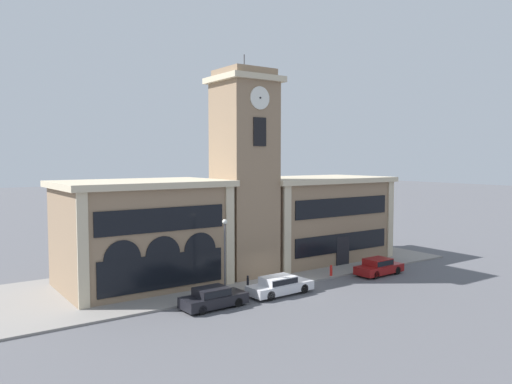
# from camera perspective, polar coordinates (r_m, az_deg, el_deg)

# --- Properties ---
(ground_plane) EXTENTS (300.00, 300.00, 0.00)m
(ground_plane) POSITION_cam_1_polar(r_m,az_deg,el_deg) (37.55, 2.98, -10.93)
(ground_plane) COLOR #56565B
(sidewalk_kerb) EXTENTS (39.47, 12.48, 0.15)m
(sidewalk_kerb) POSITION_cam_1_polar(r_m,az_deg,el_deg) (42.47, -2.30, -9.07)
(sidewalk_kerb) COLOR gray
(sidewalk_kerb) RESTS_ON ground_plane
(clock_tower) EXTENTS (4.90, 4.90, 17.84)m
(clock_tower) POSITION_cam_1_polar(r_m,az_deg,el_deg) (40.34, -1.34, 2.13)
(clock_tower) COLOR #897056
(clock_tower) RESTS_ON ground_plane
(town_hall_left_wing) EXTENTS (12.22, 8.32, 7.94)m
(town_hall_left_wing) POSITION_cam_1_polar(r_m,az_deg,el_deg) (38.37, -12.96, -4.61)
(town_hall_left_wing) COLOR #897056
(town_hall_left_wing) RESTS_ON ground_plane
(town_hall_right_wing) EXTENTS (14.04, 8.32, 7.81)m
(town_hall_right_wing) POSITION_cam_1_polar(r_m,az_deg,el_deg) (47.57, 6.65, -2.98)
(town_hall_right_wing) COLOR #897056
(town_hall_right_wing) RESTS_ON ground_plane
(parked_car_near) EXTENTS (4.36, 1.90, 1.34)m
(parked_car_near) POSITION_cam_1_polar(r_m,az_deg,el_deg) (32.77, -4.94, -11.89)
(parked_car_near) COLOR black
(parked_car_near) RESTS_ON ground_plane
(parked_car_mid) EXTENTS (4.95, 1.92, 1.32)m
(parked_car_mid) POSITION_cam_1_polar(r_m,az_deg,el_deg) (35.69, 2.70, -10.56)
(parked_car_mid) COLOR silver
(parked_car_mid) RESTS_ON ground_plane
(parked_car_far) EXTENTS (4.37, 1.90, 1.38)m
(parked_car_far) POSITION_cam_1_polar(r_m,az_deg,el_deg) (42.64, 13.83, -8.24)
(parked_car_far) COLOR maroon
(parked_car_far) RESTS_ON ground_plane
(street_lamp) EXTENTS (0.36, 0.36, 5.26)m
(street_lamp) POSITION_cam_1_polar(r_m,az_deg,el_deg) (34.63, -3.58, -6.02)
(street_lamp) COLOR #4C4C51
(street_lamp) RESTS_ON sidewalk_kerb
(bollard) EXTENTS (0.18, 0.18, 1.06)m
(bollard) POSITION_cam_1_polar(r_m,az_deg,el_deg) (36.32, -0.95, -10.35)
(bollard) COLOR black
(bollard) RESTS_ON sidewalk_kerb
(fire_hydrant) EXTENTS (0.22, 0.22, 0.87)m
(fire_hydrant) POSITION_cam_1_polar(r_m,az_deg,el_deg) (41.07, 8.58, -8.86)
(fire_hydrant) COLOR red
(fire_hydrant) RESTS_ON sidewalk_kerb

